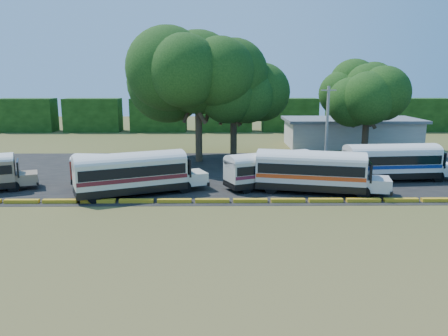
{
  "coord_description": "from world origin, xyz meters",
  "views": [
    {
      "loc": [
        -0.95,
        -32.24,
        9.68
      ],
      "look_at": [
        -0.52,
        6.0,
        1.76
      ],
      "focal_mm": 35.0,
      "sensor_mm": 36.0,
      "label": 1
    }
  ],
  "objects_px": {
    "bus_cream_west": "(134,171)",
    "bus_white_red": "(313,169)",
    "tree_west": "(198,73)",
    "bus_red": "(117,168)"
  },
  "relations": [
    {
      "from": "bus_red",
      "to": "tree_west",
      "type": "relative_size",
      "value": 0.62
    },
    {
      "from": "bus_cream_west",
      "to": "bus_white_red",
      "type": "height_order",
      "value": "bus_white_red"
    },
    {
      "from": "bus_red",
      "to": "bus_white_red",
      "type": "bearing_deg",
      "value": -1.98
    },
    {
      "from": "bus_red",
      "to": "bus_cream_west",
      "type": "height_order",
      "value": "bus_cream_west"
    },
    {
      "from": "bus_white_red",
      "to": "tree_west",
      "type": "relative_size",
      "value": 0.76
    },
    {
      "from": "bus_red",
      "to": "tree_west",
      "type": "bearing_deg",
      "value": 66.37
    },
    {
      "from": "bus_red",
      "to": "bus_white_red",
      "type": "height_order",
      "value": "bus_white_red"
    },
    {
      "from": "bus_cream_west",
      "to": "bus_white_red",
      "type": "distance_m",
      "value": 15.15
    },
    {
      "from": "bus_white_red",
      "to": "tree_west",
      "type": "height_order",
      "value": "tree_west"
    },
    {
      "from": "bus_red",
      "to": "bus_white_red",
      "type": "xyz_separation_m",
      "value": [
        17.22,
        -2.39,
        0.36
      ]
    }
  ]
}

